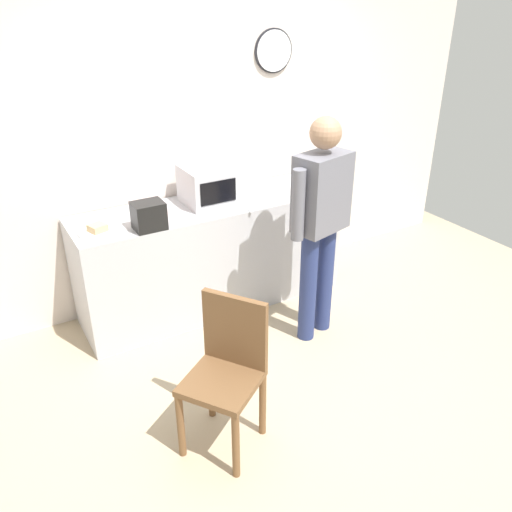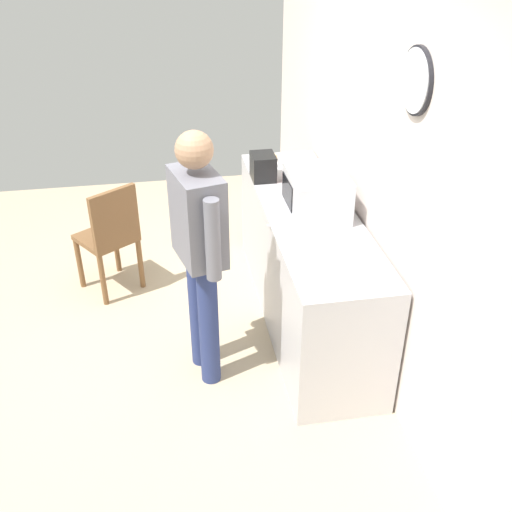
# 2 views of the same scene
# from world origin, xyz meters

# --- Properties ---
(ground_plane) EXTENTS (6.00, 6.00, 0.00)m
(ground_plane) POSITION_xyz_m (0.00, 0.00, 0.00)
(ground_plane) COLOR tan
(back_wall) EXTENTS (5.40, 0.13, 2.60)m
(back_wall) POSITION_xyz_m (0.00, 1.60, 1.30)
(back_wall) COLOR silver
(back_wall) RESTS_ON ground_plane
(kitchen_counter) EXTENTS (2.23, 0.62, 0.92)m
(kitchen_counter) POSITION_xyz_m (-0.20, 1.22, 0.46)
(kitchen_counter) COLOR #B7B7BC
(kitchen_counter) RESTS_ON ground_plane
(microwave) EXTENTS (0.50, 0.39, 0.30)m
(microwave) POSITION_xyz_m (-0.14, 1.25, 1.07)
(microwave) COLOR silver
(microwave) RESTS_ON kitchen_counter
(sandwich_plate) EXTENTS (0.28, 0.28, 0.07)m
(sandwich_plate) POSITION_xyz_m (-1.13, 1.11, 0.94)
(sandwich_plate) COLOR white
(sandwich_plate) RESTS_ON kitchen_counter
(salad_bowl) EXTENTS (0.20, 0.20, 0.07)m
(salad_bowl) POSITION_xyz_m (-0.67, 1.23, 0.96)
(salad_bowl) COLOR #C64C42
(salad_bowl) RESTS_ON kitchen_counter
(toaster) EXTENTS (0.22, 0.18, 0.20)m
(toaster) POSITION_xyz_m (-0.79, 1.00, 1.02)
(toaster) COLOR black
(toaster) RESTS_ON kitchen_counter
(fork_utensil) EXTENTS (0.16, 0.09, 0.01)m
(fork_utensil) POSITION_xyz_m (0.65, 0.97, 0.93)
(fork_utensil) COLOR silver
(fork_utensil) RESTS_ON kitchen_counter
(spoon_utensil) EXTENTS (0.07, 0.17, 0.01)m
(spoon_utensil) POSITION_xyz_m (0.02, 0.97, 0.93)
(spoon_utensil) COLOR silver
(spoon_utensil) RESTS_ON kitchen_counter
(person_standing) EXTENTS (0.58, 0.33, 1.71)m
(person_standing) POSITION_xyz_m (0.29, 0.41, 1.01)
(person_standing) COLOR navy
(person_standing) RESTS_ON ground_plane
(wooden_chair) EXTENTS (0.56, 0.56, 0.94)m
(wooden_chair) POSITION_xyz_m (-0.80, -0.22, 0.52)
(wooden_chair) COLOR brown
(wooden_chair) RESTS_ON ground_plane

